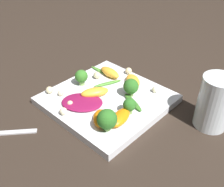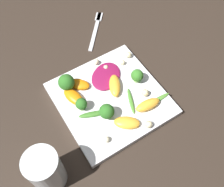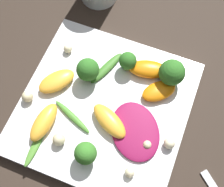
# 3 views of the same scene
# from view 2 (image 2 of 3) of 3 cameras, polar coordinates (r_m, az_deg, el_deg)

# --- Properties ---
(ground_plane) EXTENTS (2.40, 2.40, 0.00)m
(ground_plane) POSITION_cam_2_polar(r_m,az_deg,el_deg) (0.68, -0.29, -1.57)
(ground_plane) COLOR #2D231C
(plate) EXTENTS (0.26, 0.26, 0.02)m
(plate) POSITION_cam_2_polar(r_m,az_deg,el_deg) (0.67, -0.30, -1.18)
(plate) COLOR white
(plate) RESTS_ON ground_plane
(drinking_glass) EXTENTS (0.07, 0.07, 0.12)m
(drinking_glass) POSITION_cam_2_polar(r_m,az_deg,el_deg) (0.57, -14.20, -15.94)
(drinking_glass) COLOR white
(drinking_glass) RESTS_ON ground_plane
(fork) EXTENTS (0.14, 0.12, 0.01)m
(fork) POSITION_cam_2_polar(r_m,az_deg,el_deg) (0.85, -3.44, 14.41)
(fork) COLOR silver
(fork) RESTS_ON ground_plane
(radicchio_leaf_0) EXTENTS (0.11, 0.12, 0.01)m
(radicchio_leaf_0) POSITION_cam_2_polar(r_m,az_deg,el_deg) (0.70, -1.32, 3.81)
(radicchio_leaf_0) COLOR maroon
(radicchio_leaf_0) RESTS_ON plate
(orange_segment_0) EXTENTS (0.07, 0.06, 0.02)m
(orange_segment_0) POSITION_cam_2_polar(r_m,az_deg,el_deg) (0.67, 0.60, 1.74)
(orange_segment_0) COLOR #FCAD33
(orange_segment_0) RESTS_ON plate
(orange_segment_1) EXTENTS (0.06, 0.07, 0.02)m
(orange_segment_1) POSITION_cam_2_polar(r_m,az_deg,el_deg) (0.62, 3.26, -6.37)
(orange_segment_1) COLOR #FCAD33
(orange_segment_1) RESTS_ON plate
(orange_segment_2) EXTENTS (0.03, 0.07, 0.02)m
(orange_segment_2) POSITION_cam_2_polar(r_m,az_deg,el_deg) (0.65, 7.79, -2.46)
(orange_segment_2) COLOR #FCAD33
(orange_segment_2) RESTS_ON plate
(orange_segment_3) EXTENTS (0.06, 0.06, 0.02)m
(orange_segment_3) POSITION_cam_2_polar(r_m,az_deg,el_deg) (0.68, -7.23, 2.01)
(orange_segment_3) COLOR orange
(orange_segment_3) RESTS_ON plate
(orange_segment_4) EXTENTS (0.07, 0.05, 0.02)m
(orange_segment_4) POSITION_cam_2_polar(r_m,az_deg,el_deg) (0.66, -8.36, -0.74)
(orange_segment_4) COLOR orange
(orange_segment_4) RESTS_ON plate
(broccoli_floret_0) EXTENTS (0.03, 0.03, 0.04)m
(broccoli_floret_0) POSITION_cam_2_polar(r_m,az_deg,el_deg) (0.64, -6.70, -2.33)
(broccoli_floret_0) COLOR #7A9E51
(broccoli_floret_0) RESTS_ON plate
(broccoli_floret_1) EXTENTS (0.04, 0.04, 0.05)m
(broccoli_floret_1) POSITION_cam_2_polar(r_m,az_deg,el_deg) (0.67, -9.90, 2.40)
(broccoli_floret_1) COLOR #84AD5B
(broccoli_floret_1) RESTS_ON plate
(broccoli_floret_2) EXTENTS (0.03, 0.03, 0.04)m
(broccoli_floret_2) POSITION_cam_2_polar(r_m,az_deg,el_deg) (0.68, 5.50, 3.89)
(broccoli_floret_2) COLOR #84AD5B
(broccoli_floret_2) RESTS_ON plate
(broccoli_floret_3) EXTENTS (0.04, 0.04, 0.04)m
(broccoli_floret_3) POSITION_cam_2_polar(r_m,az_deg,el_deg) (0.62, -1.16, -3.96)
(broccoli_floret_3) COLOR #7A9E51
(broccoli_floret_3) RESTS_ON plate
(arugula_sprig_0) EXTENTS (0.01, 0.08, 0.01)m
(arugula_sprig_0) POSITION_cam_2_polar(r_m,az_deg,el_deg) (0.67, 9.74, -1.42)
(arugula_sprig_0) COLOR #518E33
(arugula_sprig_0) RESTS_ON plate
(arugula_sprig_1) EXTENTS (0.07, 0.04, 0.01)m
(arugula_sprig_1) POSITION_cam_2_polar(r_m,az_deg,el_deg) (0.66, 4.15, -1.60)
(arugula_sprig_1) COLOR #47842D
(arugula_sprig_1) RESTS_ON plate
(arugula_sprig_2) EXTENTS (0.04, 0.07, 0.01)m
(arugula_sprig_2) POSITION_cam_2_polar(r_m,az_deg,el_deg) (0.64, -4.02, -4.47)
(arugula_sprig_2) COLOR #3D7528
(arugula_sprig_2) RESTS_ON plate
(macadamia_nut_0) EXTENTS (0.02, 0.02, 0.02)m
(macadamia_nut_0) POSITION_cam_2_polar(r_m,az_deg,el_deg) (0.67, 7.22, 0.15)
(macadamia_nut_0) COLOR beige
(macadamia_nut_0) RESTS_ON plate
(macadamia_nut_1) EXTENTS (0.01, 0.01, 0.01)m
(macadamia_nut_1) POSITION_cam_2_polar(r_m,az_deg,el_deg) (0.72, 2.29, 6.79)
(macadamia_nut_1) COLOR beige
(macadamia_nut_1) RESTS_ON plate
(macadamia_nut_2) EXTENTS (0.02, 0.02, 0.02)m
(macadamia_nut_2) POSITION_cam_2_polar(r_m,az_deg,el_deg) (0.74, 3.63, 8.40)
(macadamia_nut_2) COLOR beige
(macadamia_nut_2) RESTS_ON plate
(macadamia_nut_3) EXTENTS (0.01, 0.01, 0.01)m
(macadamia_nut_3) POSITION_cam_2_polar(r_m,az_deg,el_deg) (0.71, -1.34, 5.71)
(macadamia_nut_3) COLOR beige
(macadamia_nut_3) RESTS_ON plate
(macadamia_nut_4) EXTENTS (0.01, 0.01, 0.01)m
(macadamia_nut_4) POSITION_cam_2_polar(r_m,az_deg,el_deg) (0.61, -1.25, -9.97)
(macadamia_nut_4) COLOR beige
(macadamia_nut_4) RESTS_ON plate
(macadamia_nut_5) EXTENTS (0.02, 0.02, 0.02)m
(macadamia_nut_5) POSITION_cam_2_polar(r_m,az_deg,el_deg) (0.63, 8.00, -6.68)
(macadamia_nut_5) COLOR beige
(macadamia_nut_5) RESTS_ON plate
(macadamia_nut_6) EXTENTS (0.02, 0.02, 0.02)m
(macadamia_nut_6) POSITION_cam_2_polar(r_m,az_deg,el_deg) (0.72, -3.51, 6.92)
(macadamia_nut_6) COLOR beige
(macadamia_nut_6) RESTS_ON plate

